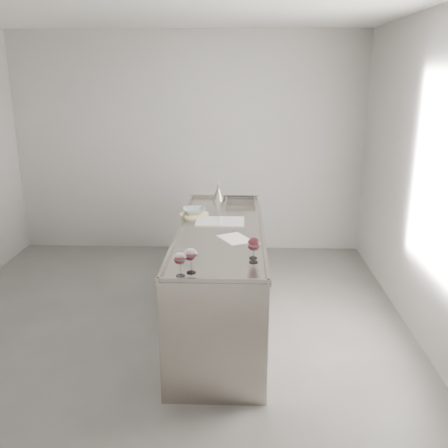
{
  "coord_description": "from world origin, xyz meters",
  "views": [
    {
      "loc": [
        0.68,
        -3.93,
        2.25
      ],
      "look_at": [
        0.53,
        0.2,
        1.02
      ],
      "focal_mm": 40.0,
      "sensor_mm": 36.0,
      "label": 1
    }
  ],
  "objects_px": {
    "ceramic_bowl": "(194,211)",
    "wine_glass_middle": "(191,255)",
    "wine_funnel": "(219,194)",
    "wine_glass_left": "(180,259)",
    "notebook": "(220,221)",
    "counter": "(221,278)",
    "wine_glass_small": "(253,244)",
    "wine_glass_right": "(254,245)"
  },
  "relations": [
    {
      "from": "wine_glass_right",
      "to": "wine_funnel",
      "type": "xyz_separation_m",
      "value": [
        -0.34,
        1.89,
        -0.07
      ]
    },
    {
      "from": "counter",
      "to": "wine_glass_middle",
      "type": "distance_m",
      "value": 1.19
    },
    {
      "from": "counter",
      "to": "ceramic_bowl",
      "type": "bearing_deg",
      "value": 121.76
    },
    {
      "from": "wine_glass_right",
      "to": "wine_glass_small",
      "type": "height_order",
      "value": "wine_glass_right"
    },
    {
      "from": "wine_glass_left",
      "to": "wine_funnel",
      "type": "distance_m",
      "value": 2.17
    },
    {
      "from": "wine_glass_right",
      "to": "wine_funnel",
      "type": "relative_size",
      "value": 0.86
    },
    {
      "from": "ceramic_bowl",
      "to": "wine_glass_middle",
      "type": "bearing_deg",
      "value": -85.57
    },
    {
      "from": "counter",
      "to": "wine_funnel",
      "type": "bearing_deg",
      "value": 93.52
    },
    {
      "from": "counter",
      "to": "notebook",
      "type": "distance_m",
      "value": 0.53
    },
    {
      "from": "wine_glass_right",
      "to": "wine_glass_small",
      "type": "bearing_deg",
      "value": 90.0
    },
    {
      "from": "wine_glass_middle",
      "to": "wine_glass_small",
      "type": "distance_m",
      "value": 0.53
    },
    {
      "from": "wine_glass_left",
      "to": "notebook",
      "type": "relative_size",
      "value": 0.39
    },
    {
      "from": "wine_glass_left",
      "to": "wine_funnel",
      "type": "bearing_deg",
      "value": 85.69
    },
    {
      "from": "counter",
      "to": "ceramic_bowl",
      "type": "height_order",
      "value": "ceramic_bowl"
    },
    {
      "from": "wine_glass_right",
      "to": "ceramic_bowl",
      "type": "height_order",
      "value": "wine_glass_right"
    },
    {
      "from": "wine_glass_small",
      "to": "notebook",
      "type": "height_order",
      "value": "wine_glass_small"
    },
    {
      "from": "wine_glass_middle",
      "to": "counter",
      "type": "bearing_deg",
      "value": 81.01
    },
    {
      "from": "wine_glass_left",
      "to": "ceramic_bowl",
      "type": "xyz_separation_m",
      "value": [
        -0.05,
        1.53,
        -0.08
      ]
    },
    {
      "from": "counter",
      "to": "wine_glass_small",
      "type": "distance_m",
      "value": 0.96
    },
    {
      "from": "counter",
      "to": "wine_glass_middle",
      "type": "relative_size",
      "value": 13.14
    },
    {
      "from": "wine_funnel",
      "to": "wine_glass_left",
      "type": "bearing_deg",
      "value": -94.31
    },
    {
      "from": "wine_glass_left",
      "to": "wine_funnel",
      "type": "xyz_separation_m",
      "value": [
        0.16,
        2.16,
        -0.06
      ]
    },
    {
      "from": "counter",
      "to": "wine_funnel",
      "type": "height_order",
      "value": "wine_funnel"
    },
    {
      "from": "wine_glass_middle",
      "to": "ceramic_bowl",
      "type": "xyz_separation_m",
      "value": [
        -0.11,
        1.47,
        -0.08
      ]
    },
    {
      "from": "counter",
      "to": "ceramic_bowl",
      "type": "relative_size",
      "value": 11.1
    },
    {
      "from": "counter",
      "to": "wine_funnel",
      "type": "distance_m",
      "value": 1.21
    },
    {
      "from": "counter",
      "to": "notebook",
      "type": "bearing_deg",
      "value": 92.97
    },
    {
      "from": "counter",
      "to": "notebook",
      "type": "relative_size",
      "value": 5.38
    },
    {
      "from": "counter",
      "to": "wine_glass_small",
      "type": "xyz_separation_m",
      "value": [
        0.27,
        -0.72,
        0.58
      ]
    },
    {
      "from": "wine_funnel",
      "to": "counter",
      "type": "bearing_deg",
      "value": -86.48
    },
    {
      "from": "notebook",
      "to": "wine_funnel",
      "type": "relative_size",
      "value": 2.03
    },
    {
      "from": "wine_glass_middle",
      "to": "wine_glass_small",
      "type": "relative_size",
      "value": 1.21
    },
    {
      "from": "wine_glass_middle",
      "to": "wine_glass_small",
      "type": "xyz_separation_m",
      "value": [
        0.44,
        0.3,
        -0.02
      ]
    },
    {
      "from": "wine_funnel",
      "to": "ceramic_bowl",
      "type": "bearing_deg",
      "value": -108.22
    },
    {
      "from": "notebook",
      "to": "wine_funnel",
      "type": "xyz_separation_m",
      "value": [
        -0.05,
        0.85,
        0.06
      ]
    },
    {
      "from": "wine_glass_right",
      "to": "ceramic_bowl",
      "type": "relative_size",
      "value": 0.87
    },
    {
      "from": "wine_glass_small",
      "to": "wine_funnel",
      "type": "xyz_separation_m",
      "value": [
        -0.34,
        1.8,
        -0.04
      ]
    },
    {
      "from": "wine_glass_middle",
      "to": "wine_glass_right",
      "type": "height_order",
      "value": "wine_glass_right"
    },
    {
      "from": "wine_glass_left",
      "to": "notebook",
      "type": "bearing_deg",
      "value": 80.58
    },
    {
      "from": "counter",
      "to": "wine_glass_small",
      "type": "bearing_deg",
      "value": -69.04
    },
    {
      "from": "wine_glass_right",
      "to": "notebook",
      "type": "height_order",
      "value": "wine_glass_right"
    },
    {
      "from": "wine_glass_left",
      "to": "ceramic_bowl",
      "type": "bearing_deg",
      "value": 91.73
    }
  ]
}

